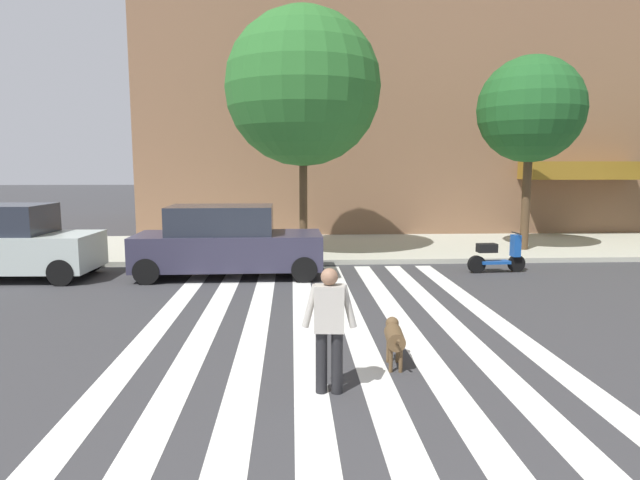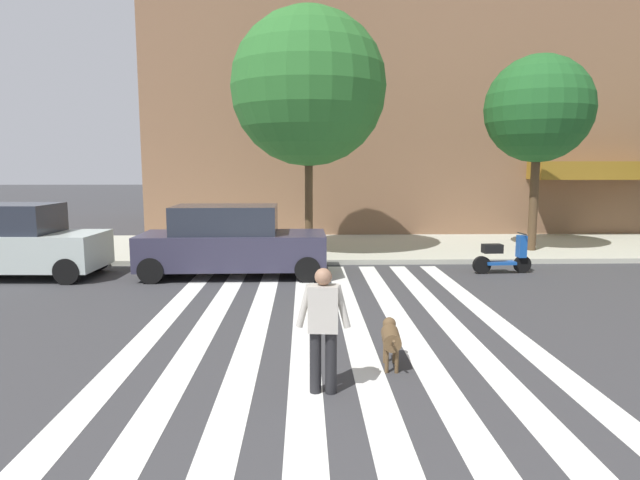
{
  "view_description": "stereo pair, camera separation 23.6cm",
  "coord_description": "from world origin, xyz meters",
  "px_view_note": "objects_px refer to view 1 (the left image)",
  "views": [
    {
      "loc": [
        -1.21,
        -1.43,
        2.9
      ],
      "look_at": [
        -0.69,
        8.42,
        1.56
      ],
      "focal_mm": 30.24,
      "sensor_mm": 36.0,
      "label": 1
    },
    {
      "loc": [
        -0.97,
        -1.44,
        2.9
      ],
      "look_at": [
        -0.69,
        8.42,
        1.56
      ],
      "focal_mm": 30.24,
      "sensor_mm": 36.0,
      "label": 2
    }
  ],
  "objects_px": {
    "parked_car_behind_first": "(227,242)",
    "street_tree_nearest": "(303,88)",
    "dog_on_leash": "(394,336)",
    "parked_scooter": "(497,255)",
    "pedestrian_dog_walker": "(329,323)",
    "street_tree_middle": "(531,110)"
  },
  "relations": [
    {
      "from": "parked_car_behind_first",
      "to": "street_tree_nearest",
      "type": "height_order",
      "value": "street_tree_nearest"
    },
    {
      "from": "street_tree_nearest",
      "to": "street_tree_middle",
      "type": "relative_size",
      "value": 1.2
    },
    {
      "from": "street_tree_nearest",
      "to": "dog_on_leash",
      "type": "distance_m",
      "value": 10.72
    },
    {
      "from": "street_tree_nearest",
      "to": "pedestrian_dog_walker",
      "type": "bearing_deg",
      "value": -89.49
    },
    {
      "from": "street_tree_middle",
      "to": "dog_on_leash",
      "type": "height_order",
      "value": "street_tree_middle"
    },
    {
      "from": "parked_car_behind_first",
      "to": "dog_on_leash",
      "type": "xyz_separation_m",
      "value": [
        3.19,
        -6.69,
        -0.47
      ]
    },
    {
      "from": "dog_on_leash",
      "to": "parked_scooter",
      "type": "bearing_deg",
      "value": 58.6
    },
    {
      "from": "parked_scooter",
      "to": "street_tree_middle",
      "type": "distance_m",
      "value": 5.69
    },
    {
      "from": "street_tree_nearest",
      "to": "street_tree_middle",
      "type": "xyz_separation_m",
      "value": [
        7.4,
        0.47,
        -0.58
      ]
    },
    {
      "from": "parked_car_behind_first",
      "to": "pedestrian_dog_walker",
      "type": "distance_m",
      "value": 7.9
    },
    {
      "from": "parked_car_behind_first",
      "to": "street_tree_middle",
      "type": "height_order",
      "value": "street_tree_middle"
    },
    {
      "from": "pedestrian_dog_walker",
      "to": "street_tree_middle",
      "type": "bearing_deg",
      "value": 56.06
    },
    {
      "from": "street_tree_middle",
      "to": "parked_scooter",
      "type": "bearing_deg",
      "value": -124.19
    },
    {
      "from": "street_tree_nearest",
      "to": "dog_on_leash",
      "type": "height_order",
      "value": "street_tree_nearest"
    },
    {
      "from": "parked_car_behind_first",
      "to": "street_tree_nearest",
      "type": "xyz_separation_m",
      "value": [
        2.09,
        2.8,
        4.39
      ]
    },
    {
      "from": "pedestrian_dog_walker",
      "to": "street_tree_nearest",
      "type": "bearing_deg",
      "value": 90.51
    },
    {
      "from": "street_tree_nearest",
      "to": "parked_car_behind_first",
      "type": "bearing_deg",
      "value": -126.72
    },
    {
      "from": "street_tree_middle",
      "to": "street_tree_nearest",
      "type": "bearing_deg",
      "value": -176.4
    },
    {
      "from": "street_tree_nearest",
      "to": "street_tree_middle",
      "type": "distance_m",
      "value": 7.44
    },
    {
      "from": "street_tree_middle",
      "to": "pedestrian_dog_walker",
      "type": "bearing_deg",
      "value": -123.94
    },
    {
      "from": "street_tree_middle",
      "to": "parked_car_behind_first",
      "type": "bearing_deg",
      "value": -161.02
    },
    {
      "from": "parked_car_behind_first",
      "to": "street_tree_nearest",
      "type": "relative_size",
      "value": 0.65
    }
  ]
}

